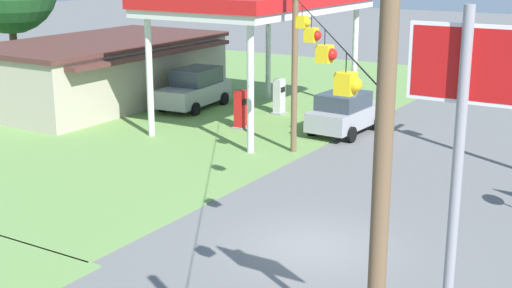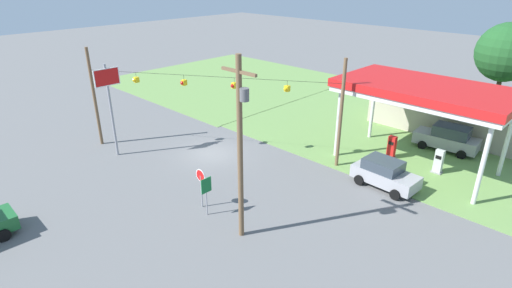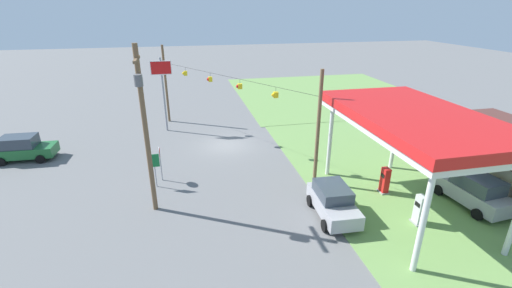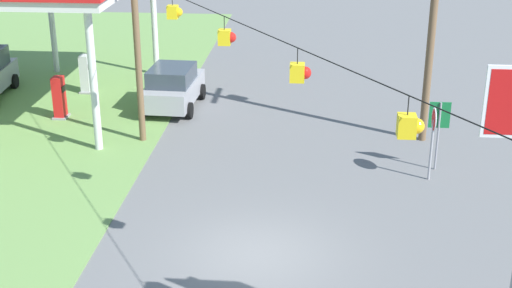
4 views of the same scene
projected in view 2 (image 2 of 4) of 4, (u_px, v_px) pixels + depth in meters
ground_plane at (212, 154)px, 30.81m from camera, size 160.00×160.00×0.00m
grass_verge_station_corner at (484, 136)px, 33.99m from camera, size 36.00×28.00×0.04m
grass_verge_opposite_corner at (228, 80)px, 51.54m from camera, size 24.00×24.00×0.04m
gas_station_canopy at (425, 92)px, 26.84m from camera, size 11.30×6.48×6.03m
gas_station_store at (456, 111)px, 34.97m from camera, size 13.43×7.79×3.35m
fuel_pump_near at (392, 148)px, 29.82m from camera, size 0.71×0.56×1.76m
fuel_pump_far at (438, 162)px, 27.59m from camera, size 0.71×0.56×1.76m
car_at_pumps_front at (385, 173)px, 25.81m from camera, size 4.26×2.26×1.85m
car_at_pumps_rear at (448, 138)px, 31.05m from camera, size 4.80×2.41×2.06m
stop_sign_roadside at (201, 180)px, 23.21m from camera, size 0.80×0.08×2.50m
stop_sign_overhead at (109, 93)px, 28.68m from camera, size 0.22×1.89×7.02m
route_sign at (206, 189)px, 22.46m from camera, size 0.10×0.70×2.40m
utility_pole_main at (241, 142)px, 19.24m from camera, size 2.20×0.44×9.65m
signal_span_gantry at (210, 101)px, 29.09m from camera, size 16.25×10.24×7.81m
tree_behind_station at (507, 52)px, 37.90m from camera, size 5.59×5.59×8.66m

